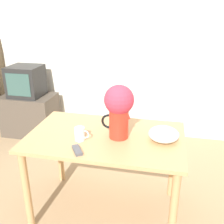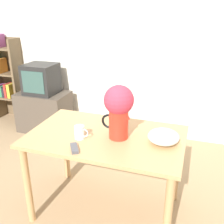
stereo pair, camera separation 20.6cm
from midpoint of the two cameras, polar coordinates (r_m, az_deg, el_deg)
name	(u,v)px [view 1 (the left image)]	position (r m, az deg, el deg)	size (l,w,h in m)	color
ground_plane	(115,219)	(2.52, -1.87, -22.34)	(12.00, 12.00, 0.00)	#9E7F5B
wall_back	(143,44)	(3.60, 5.05, 14.60)	(8.00, 0.05, 2.60)	silver
table	(106,147)	(2.23, -4.03, -7.75)	(1.28, 0.80, 0.77)	tan
flower_vase	(119,107)	(2.03, -1.38, 1.03)	(0.26, 0.23, 0.44)	red
coffee_mug	(80,134)	(2.10, -9.78, -4.78)	(0.12, 0.08, 0.11)	white
white_bowl	(164,134)	(2.09, 8.43, -4.86)	(0.24, 0.24, 0.11)	silver
remote_control	(77,150)	(1.97, -10.62, -8.25)	(0.12, 0.15, 0.02)	#4C4C51
tv_stand	(30,115)	(4.03, -18.78, -0.57)	(0.73, 0.47, 0.59)	#4C4238
tv_set	(26,81)	(3.87, -19.71, 6.33)	(0.43, 0.41, 0.42)	black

